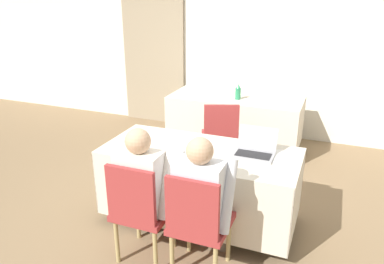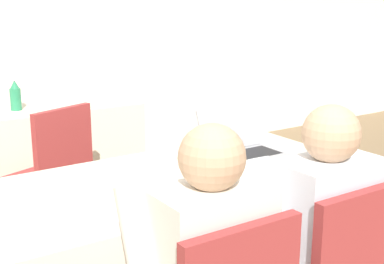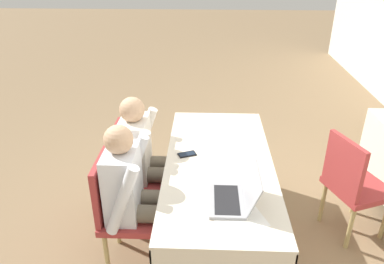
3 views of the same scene
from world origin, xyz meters
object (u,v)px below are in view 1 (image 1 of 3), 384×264
at_px(person_checkered_shirt, 145,184).
at_px(person_white_shirt, 203,196).
at_px(laptop, 255,150).
at_px(cell_phone, 180,159).
at_px(chair_near_right, 198,221).
at_px(water_bottle, 238,92).
at_px(chair_near_left, 140,208).
at_px(chair_far_spare, 220,134).

distance_m(person_checkered_shirt, person_white_shirt, 0.50).
height_order(laptop, cell_phone, laptop).
distance_m(chair_near_right, person_checkered_shirt, 0.53).
relative_size(cell_phone, person_white_shirt, 0.13).
relative_size(laptop, person_white_shirt, 0.30).
distance_m(water_bottle, person_checkered_shirt, 2.41).
relative_size(laptop, chair_near_right, 0.39).
relative_size(laptop, chair_near_left, 0.39).
height_order(laptop, chair_near_right, laptop).
relative_size(water_bottle, chair_near_right, 0.24).
height_order(laptop, chair_near_left, laptop).
bearing_deg(water_bottle, person_white_shirt, -81.09).
height_order(chair_near_left, chair_near_right, same).
relative_size(water_bottle, chair_near_left, 0.24).
distance_m(chair_near_right, person_white_shirt, 0.19).
height_order(chair_far_spare, person_white_shirt, person_white_shirt).
bearing_deg(chair_far_spare, cell_phone, 70.90).
height_order(cell_phone, person_white_shirt, person_white_shirt).
bearing_deg(person_checkered_shirt, chair_near_right, 168.22).
bearing_deg(chair_near_right, person_checkered_shirt, -11.78).
bearing_deg(cell_phone, chair_far_spare, 69.68).
height_order(chair_near_left, person_white_shirt, person_white_shirt).
height_order(chair_near_left, person_checkered_shirt, person_checkered_shirt).
distance_m(chair_near_left, chair_near_right, 0.50).
relative_size(water_bottle, chair_far_spare, 0.24).
relative_size(cell_phone, water_bottle, 0.70).
bearing_deg(water_bottle, chair_far_spare, -91.29).
distance_m(laptop, chair_near_left, 1.12).
xyz_separation_m(laptop, chair_near_left, (-0.73, -0.79, -0.30)).
height_order(cell_phone, person_checkered_shirt, person_checkered_shirt).
height_order(laptop, person_white_shirt, person_white_shirt).
bearing_deg(chair_near_left, laptop, -132.80).
bearing_deg(water_bottle, person_checkered_shirt, -92.86).
relative_size(cell_phone, person_checkered_shirt, 0.13).
relative_size(cell_phone, chair_far_spare, 0.17).
bearing_deg(water_bottle, chair_near_right, -81.46).
distance_m(water_bottle, person_white_shirt, 2.44).
bearing_deg(chair_near_right, laptop, -106.65).
relative_size(water_bottle, person_checkered_shirt, 0.19).
xyz_separation_m(cell_phone, person_checkered_shirt, (-0.15, -0.36, -0.10)).
xyz_separation_m(cell_phone, chair_near_right, (0.34, -0.46, -0.26)).
xyz_separation_m(laptop, person_white_shirt, (-0.24, -0.69, -0.14)).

